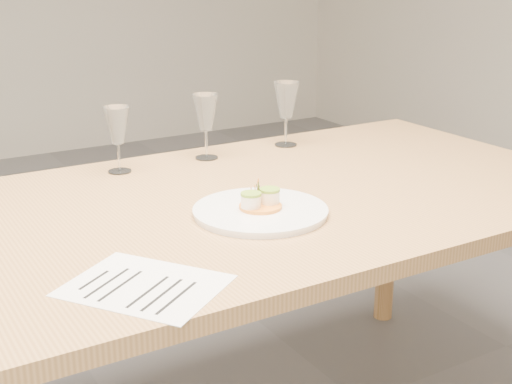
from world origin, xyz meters
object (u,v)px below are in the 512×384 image
dinner_plate (261,210)px  recipe_sheet (145,286)px  wine_glass_1 (117,127)px  wine_glass_2 (206,114)px  dining_table (152,242)px  wine_glass_3 (286,101)px

dinner_plate → recipe_sheet: 0.44m
wine_glass_1 → dinner_plate: bearing=-72.6°
dinner_plate → wine_glass_2: (0.12, 0.50, 0.12)m
dinner_plate → wine_glass_2: 0.53m
recipe_sheet → wine_glass_2: size_ratio=1.81×
dinner_plate → wine_glass_2: bearing=76.9°
recipe_sheet → dining_table: bearing=30.5°
dining_table → wine_glass_2: (0.34, 0.38, 0.20)m
wine_glass_2 → wine_glass_3: size_ratio=0.95×
dinner_plate → dining_table: bearing=150.3°
wine_glass_1 → wine_glass_3: 0.56m
dining_table → recipe_sheet: 0.39m
dinner_plate → wine_glass_3: 0.67m
wine_glass_2 → dinner_plate: bearing=-103.1°
recipe_sheet → wine_glass_2: bearing=20.5°
wine_glass_1 → wine_glass_3: bearing=1.0°
dinner_plate → wine_glass_2: size_ratio=1.64×
dining_table → wine_glass_1: 0.43m
dining_table → wine_glass_3: bearing=31.4°
dining_table → recipe_sheet: size_ratio=6.86×
recipe_sheet → wine_glass_3: (0.79, 0.73, 0.14)m
wine_glass_3 → dinner_plate: bearing=-128.4°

